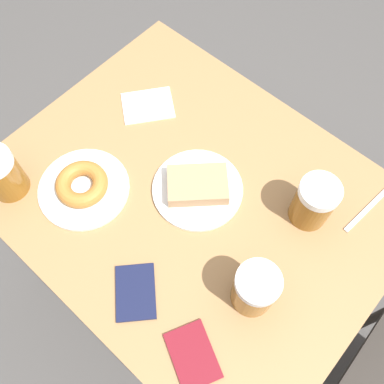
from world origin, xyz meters
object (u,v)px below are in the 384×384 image
beer_mug_left (314,202)px  passport_far_edge (193,356)px  fork (367,210)px  passport_near_edge (136,292)px  plate_with_donut (83,186)px  plate_with_cake (199,188)px  beer_mug_right (1,174)px  napkin_folded (148,105)px  beer_mug_center (255,289)px

beer_mug_left → passport_far_edge: bearing=1.2°
fork → passport_near_edge: bearing=-28.2°
plate_with_donut → fork: bearing=127.1°
passport_near_edge → passport_far_edge: bearing=85.6°
plate_with_donut → beer_mug_left: (-0.32, 0.46, 0.05)m
fork → passport_far_edge: size_ratio=1.09×
plate_with_cake → beer_mug_right: 0.48m
napkin_folded → passport_far_edge: size_ratio=1.16×
beer_mug_left → beer_mug_right: (0.43, -0.60, 0.00)m
beer_mug_left → passport_far_edge: (0.43, 0.01, -0.06)m
plate_with_donut → beer_mug_center: 0.49m
napkin_folded → passport_near_edge: 0.52m
plate_with_cake → fork: bearing=124.6°
plate_with_cake → plate_with_donut: size_ratio=1.00×
beer_mug_left → napkin_folded: bearing=-87.3°
plate_with_cake → plate_with_donut: (0.19, -0.22, 0.00)m
plate_with_donut → passport_far_edge: (0.11, 0.47, -0.01)m
beer_mug_left → napkin_folded: size_ratio=0.77×
beer_mug_right → passport_far_edge: size_ratio=0.89×
plate_with_cake → plate_with_donut: plate_with_donut is taller
napkin_folded → fork: (-0.13, 0.62, -0.00)m
beer_mug_right → napkin_folded: 0.42m
plate_with_donut → passport_far_edge: bearing=76.5°
plate_with_cake → passport_near_edge: 0.29m
plate_with_cake → napkin_folded: size_ratio=1.29×
passport_near_edge → passport_far_edge: 0.18m
passport_far_edge → plate_with_donut: bearing=-103.5°
plate_with_cake → plate_with_donut: bearing=-49.2°
beer_mug_left → plate_with_donut: bearing=-55.2°
beer_mug_center → beer_mug_right: same height
napkin_folded → passport_far_edge: passport_far_edge is taller
plate_with_cake → passport_far_edge: (0.30, 0.25, -0.01)m
napkin_folded → fork: size_ratio=1.06×
beer_mug_right → beer_mug_center: bearing=106.6°
plate_with_donut → fork: size_ratio=1.38×
plate_with_donut → napkin_folded: 0.30m
beer_mug_right → passport_far_edge: bearing=90.5°
plate_with_donut → plate_with_cake: bearing=130.8°
plate_with_donut → fork: (-0.42, 0.56, -0.02)m
plate_with_donut → fork: 0.70m
plate_with_donut → passport_near_edge: bearing=70.9°
plate_with_donut → beer_mug_center: size_ratio=1.69×
plate_with_donut → passport_far_edge: size_ratio=1.50×
fork → plate_with_donut: bearing=-52.9°
beer_mug_left → fork: bearing=135.7°
fork → passport_far_edge: 0.54m
beer_mug_center → fork: size_ratio=0.82×
fork → passport_near_edge: passport_near_edge is taller
beer_mug_center → plate_with_cake: bearing=-114.7°
plate_with_donut → passport_far_edge: plate_with_donut is taller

